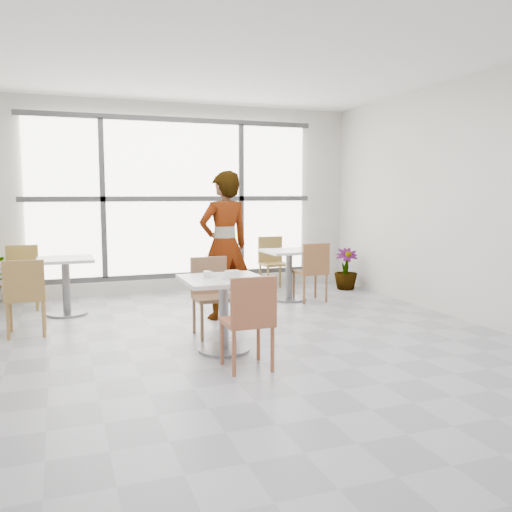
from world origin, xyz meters
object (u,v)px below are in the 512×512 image
object	(u,v)px
bg_table_left	(66,278)
chair_near	(250,316)
bg_chair_left_far	(22,272)
chair_far	(211,290)
bg_chair_left_near	(25,292)
bg_chair_right_near	(313,268)
person	(224,246)
plant_right	(346,269)
bg_chair_right_far	(273,259)
main_table	(224,300)
coffee_cup	(208,275)
oatmeal_bowl	(233,275)
bg_table_right	(289,268)

from	to	relation	value
bg_table_left	chair_near	bearing A→B (deg)	-63.04
bg_chair_left_far	chair_far	bearing A→B (deg)	-46.99
chair_near	bg_chair_left_near	xyz separation A→B (m)	(-1.94, 1.95, 0.00)
bg_chair_right_near	person	bearing A→B (deg)	19.80
plant_right	person	bearing A→B (deg)	-152.47
chair_far	bg_table_left	xyz separation A→B (m)	(-1.53, 1.61, -0.01)
bg_chair_right_far	bg_chair_left_near	bearing A→B (deg)	-153.54
main_table	coffee_cup	xyz separation A→B (m)	(-0.15, 0.05, 0.26)
bg_chair_right_far	chair_far	bearing A→B (deg)	-125.26
main_table	bg_chair_right_far	xyz separation A→B (m)	(1.78, 3.11, -0.02)
oatmeal_bowl	bg_chair_left_near	bearing A→B (deg)	144.68
main_table	plant_right	size ratio (longest dim) A/B	1.17
oatmeal_bowl	bg_table_left	distance (m)	2.86
main_table	bg_chair_left_far	xyz separation A→B (m)	(-2.02, 2.92, -0.02)
oatmeal_bowl	bg_chair_right_far	world-z (taller)	bg_chair_right_far
chair_far	bg_chair_right_far	xyz separation A→B (m)	(1.72, 2.43, 0.00)
bg_table_right	chair_far	bearing A→B (deg)	-137.01
plant_right	oatmeal_bowl	bearing A→B (deg)	-135.60
bg_chair_left_far	bg_chair_right_near	xyz separation A→B (m)	(3.95, -0.99, 0.00)
bg_table_right	bg_chair_right_far	world-z (taller)	bg_chair_right_far
main_table	oatmeal_bowl	distance (m)	0.30
bg_table_right	plant_right	world-z (taller)	bg_table_right
coffee_cup	bg_table_left	bearing A→B (deg)	120.38
coffee_cup	bg_chair_left_far	xyz separation A→B (m)	(-1.87, 2.87, -0.28)
bg_table_left	bg_chair_left_far	distance (m)	0.84
bg_table_left	bg_chair_right_near	distance (m)	3.42
chair_far	bg_chair_left_near	world-z (taller)	same
person	chair_near	bearing A→B (deg)	67.66
chair_far	bg_chair_right_far	world-z (taller)	same
chair_near	coffee_cup	distance (m)	0.79
bg_chair_left_near	plant_right	bearing A→B (deg)	-163.79
person	bg_table_left	xyz separation A→B (m)	(-1.89, 0.91, -0.45)
chair_near	chair_far	xyz separation A→B (m)	(0.02, 1.35, 0.00)
bg_table_right	bg_chair_right_near	distance (m)	0.37
coffee_cup	bg_chair_right_near	xyz separation A→B (m)	(2.08, 1.88, -0.28)
chair_far	bg_table_right	bearing A→B (deg)	42.99
chair_far	bg_table_right	distance (m)	2.20
chair_far	bg_table_left	bearing A→B (deg)	133.54
chair_far	bg_table_left	size ratio (longest dim) A/B	1.16
bg_table_left	bg_chair_right_near	bearing A→B (deg)	-6.12
oatmeal_bowl	person	distance (m)	1.55
bg_table_left	person	bearing A→B (deg)	-25.59
main_table	person	distance (m)	1.51
chair_far	bg_chair_left_far	distance (m)	3.05
main_table	chair_near	world-z (taller)	chair_near
coffee_cup	bg_table_left	world-z (taller)	coffee_cup
chair_far	bg_chair_right_far	size ratio (longest dim) A/B	1.00
bg_table_left	bg_chair_left_far	size ratio (longest dim) A/B	0.86
oatmeal_bowl	bg_chair_right_near	world-z (taller)	bg_chair_right_near
oatmeal_bowl	coffee_cup	distance (m)	0.27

